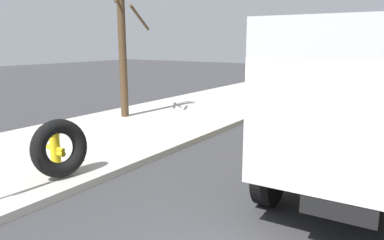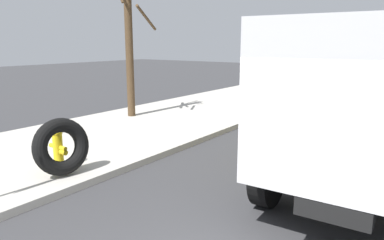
# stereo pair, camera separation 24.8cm
# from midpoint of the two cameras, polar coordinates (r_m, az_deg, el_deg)

# --- Properties ---
(fire_hydrant) EXTENTS (0.23, 0.52, 0.84)m
(fire_hydrant) POSITION_cam_midpoint_polar(r_m,az_deg,el_deg) (7.87, -21.75, -4.00)
(fire_hydrant) COLOR yellow
(fire_hydrant) RESTS_ON sidewalk_curb
(loose_tire) EXTENTS (1.17, 0.61, 1.14)m
(loose_tire) POSITION_cam_midpoint_polar(r_m,az_deg,el_deg) (7.30, -21.19, -4.20)
(loose_tire) COLOR black
(loose_tire) RESTS_ON sidewalk_curb
(dump_truck_yellow) EXTENTS (7.10, 3.05, 3.00)m
(dump_truck_yellow) POSITION_cam_midpoint_polar(r_m,az_deg,el_deg) (7.69, 25.83, 2.99)
(dump_truck_yellow) COLOR gold
(dump_truck_yellow) RESTS_ON ground
(bare_tree) EXTENTS (1.46, 1.47, 5.45)m
(bare_tree) POSITION_cam_midpoint_polar(r_m,az_deg,el_deg) (12.55, -11.67, 13.65)
(bare_tree) COLOR #4C3823
(bare_tree) RESTS_ON sidewalk_curb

